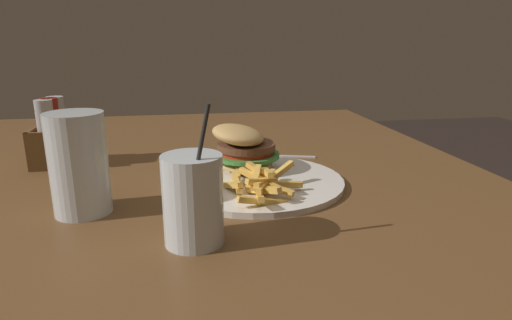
# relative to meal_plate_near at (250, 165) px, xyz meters

# --- Properties ---
(dining_table) EXTENTS (1.51, 1.43, 0.71)m
(dining_table) POSITION_rel_meal_plate_near_xyz_m (-0.04, 0.26, -0.10)
(dining_table) COLOR brown
(dining_table) RESTS_ON ground_plane
(meal_plate_near) EXTENTS (0.30, 0.30, 0.10)m
(meal_plate_near) POSITION_rel_meal_plate_near_xyz_m (0.00, 0.00, 0.00)
(meal_plate_near) COLOR white
(meal_plate_near) RESTS_ON dining_table
(beer_glass) EXTENTS (0.08, 0.08, 0.15)m
(beer_glass) POSITION_rel_meal_plate_near_xyz_m (-0.10, 0.26, 0.04)
(beer_glass) COLOR silver
(beer_glass) RESTS_ON dining_table
(juice_glass) EXTENTS (0.07, 0.07, 0.18)m
(juice_glass) POSITION_rel_meal_plate_near_xyz_m (-0.23, 0.11, 0.03)
(juice_glass) COLOR silver
(juice_glass) RESTS_ON dining_table
(spoon) EXTENTS (0.06, 0.15, 0.01)m
(spoon) POSITION_rel_meal_plate_near_xyz_m (0.15, -0.04, -0.02)
(spoon) COLOR silver
(spoon) RESTS_ON dining_table
(condiment_caddy) EXTENTS (0.10, 0.08, 0.13)m
(condiment_caddy) POSITION_rel_meal_plate_near_xyz_m (0.16, 0.37, 0.03)
(condiment_caddy) COLOR brown
(condiment_caddy) RESTS_ON dining_table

